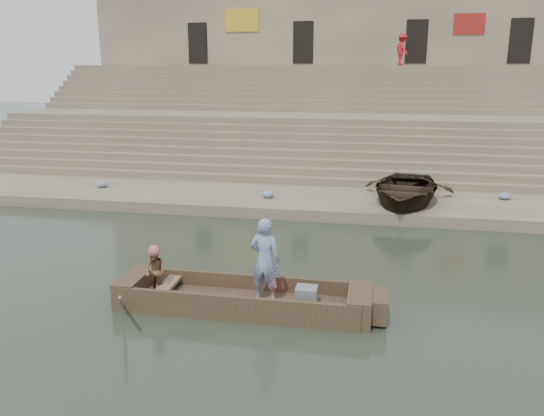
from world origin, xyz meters
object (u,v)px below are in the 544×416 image
(rowing_man, at_px, (155,272))
(beached_rowboat, at_px, (405,189))
(main_rowboat, at_px, (243,304))
(pedestrian, at_px, (402,49))
(standing_man, at_px, (265,260))
(television, at_px, (306,296))

(rowing_man, bearing_deg, beached_rowboat, 78.78)
(main_rowboat, bearing_deg, pedestrian, 80.10)
(beached_rowboat, distance_m, pedestrian, 14.97)
(pedestrian, bearing_deg, rowing_man, 142.57)
(rowing_man, bearing_deg, pedestrian, 97.10)
(main_rowboat, relative_size, rowing_man, 4.57)
(standing_man, relative_size, beached_rowboat, 0.40)
(television, bearing_deg, main_rowboat, 180.00)
(rowing_man, distance_m, television, 3.40)
(rowing_man, relative_size, pedestrian, 0.61)
(standing_man, height_order, rowing_man, standing_man)
(main_rowboat, height_order, television, television)
(rowing_man, relative_size, beached_rowboat, 0.23)
(beached_rowboat, bearing_deg, main_rowboat, -104.98)
(television, bearing_deg, rowing_man, -178.40)
(standing_man, bearing_deg, television, -178.09)
(rowing_man, xyz_separation_m, pedestrian, (5.98, 23.06, 5.33))
(rowing_man, bearing_deg, standing_man, 25.72)
(main_rowboat, relative_size, standing_man, 2.68)
(standing_man, distance_m, pedestrian, 23.67)
(standing_man, height_order, television, standing_man)
(standing_man, xyz_separation_m, beached_rowboat, (3.36, 8.85, -0.26))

